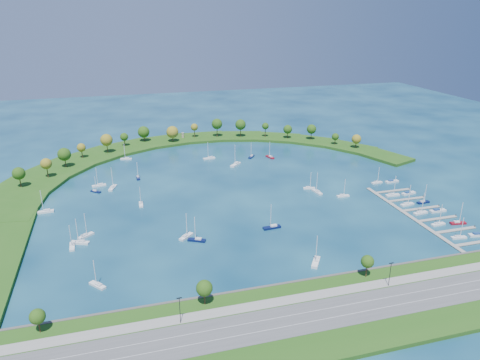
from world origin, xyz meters
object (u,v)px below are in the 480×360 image
object	(u,v)px
moored_boat_4	(99,185)
moored_boat_11	(186,236)
harbor_tower	(183,135)
moored_boat_0	(197,239)
moored_boat_8	(45,211)
moored_boat_10	(236,164)
docked_boat_6	(407,204)
docked_boat_8	(393,195)
docked_boat_10	(377,182)
docked_boat_4	(420,212)
moored_boat_12	(86,235)
moored_boat_14	(138,177)
moored_boat_3	(141,204)
moored_boat_20	(80,242)
moored_boat_13	(72,246)
dock_system	(422,214)
moored_boat_19	(113,187)
moored_boat_16	(98,285)
docked_boat_2	(438,224)
moored_boat_9	(251,156)
docked_boat_9	(408,193)
moored_boat_1	(272,227)
moored_boat_2	(316,261)
docked_boat_0	(459,237)
docked_boat_11	(392,181)
moored_boat_17	(126,158)
moored_boat_18	(317,191)
moored_boat_15	(309,188)
docked_boat_3	(458,222)
docked_boat_5	(438,211)
moored_boat_7	(209,158)
moored_boat_6	(270,157)

from	to	relation	value
moored_boat_4	moored_boat_11	xyz separation A→B (m)	(40.09, -80.24, 0.01)
harbor_tower	moored_boat_0	distance (m)	176.62
moored_boat_8	moored_boat_10	distance (m)	126.82
docked_boat_6	docked_boat_8	bearing A→B (deg)	82.58
moored_boat_11	docked_boat_10	world-z (taller)	moored_boat_11
moored_boat_0	docked_boat_4	xyz separation A→B (m)	(118.92, -2.72, -0.01)
moored_boat_12	moored_boat_14	xyz separation A→B (m)	(29.30, 73.92, -0.02)
moored_boat_3	moored_boat_20	size ratio (longest dim) A/B	0.87
moored_boat_13	docked_boat_4	world-z (taller)	docked_boat_4
harbor_tower	dock_system	distance (m)	204.08
moored_boat_19	docked_boat_6	distance (m)	170.33
moored_boat_10	moored_boat_16	bearing A→B (deg)	8.89
dock_system	moored_boat_20	distance (m)	171.56
docked_boat_2	docked_boat_4	world-z (taller)	docked_boat_4
moored_boat_9	docked_boat_9	size ratio (longest dim) A/B	1.22
docked_boat_9	moored_boat_13	bearing A→B (deg)	175.15
moored_boat_1	moored_boat_13	distance (m)	93.64
moored_boat_2	docked_boat_8	size ratio (longest dim) A/B	1.10
docked_boat_0	docked_boat_11	xyz separation A→B (m)	(12.34, 73.26, -0.21)
moored_boat_3	docked_boat_8	bearing A→B (deg)	81.83
moored_boat_2	docked_boat_0	size ratio (longest dim) A/B	1.25
moored_boat_13	docked_boat_0	world-z (taller)	moored_boat_13
moored_boat_17	moored_boat_18	size ratio (longest dim) A/B	0.96
docked_boat_9	moored_boat_15	bearing A→B (deg)	146.83
moored_boat_19	docked_boat_3	world-z (taller)	moored_boat_19
moored_boat_2	moored_boat_20	distance (m)	107.02
moored_boat_1	moored_boat_12	distance (m)	89.27
docked_boat_6	docked_boat_9	distance (m)	17.14
moored_boat_20	docked_boat_4	size ratio (longest dim) A/B	1.04
docked_boat_10	moored_boat_1	bearing A→B (deg)	-160.03
docked_boat_3	docked_boat_11	world-z (taller)	docked_boat_3
moored_boat_1	docked_boat_5	bearing A→B (deg)	172.48
moored_boat_18	docked_boat_6	world-z (taller)	moored_boat_18
moored_boat_4	moored_boat_12	world-z (taller)	moored_boat_4
moored_boat_17	docked_boat_11	world-z (taller)	moored_boat_17
moored_boat_13	moored_boat_18	distance (m)	137.61
moored_boat_4	moored_boat_7	xyz separation A→B (m)	(75.99, 34.30, 0.02)
moored_boat_16	moored_boat_3	bearing A→B (deg)	-56.20
dock_system	docked_boat_10	xyz separation A→B (m)	(2.64, 47.29, 0.52)
moored_boat_7	moored_boat_12	distance (m)	129.62
docked_boat_9	docked_boat_10	xyz separation A→B (m)	(-8.03, 20.66, 0.19)
moored_boat_12	moored_boat_1	bearing A→B (deg)	-48.95
moored_boat_14	docked_boat_10	size ratio (longest dim) A/B	1.05
harbor_tower	moored_boat_15	world-z (taller)	moored_boat_15
moored_boat_1	docked_boat_11	size ratio (longest dim) A/B	1.47
moored_boat_12	moored_boat_15	bearing A→B (deg)	-26.53
docked_boat_10	dock_system	bearing A→B (deg)	-99.05
moored_boat_4	moored_boat_6	xyz separation A→B (m)	(119.24, 25.11, -0.01)
docked_boat_4	moored_boat_15	bearing A→B (deg)	124.76
docked_boat_8	moored_boat_6	bearing A→B (deg)	118.74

